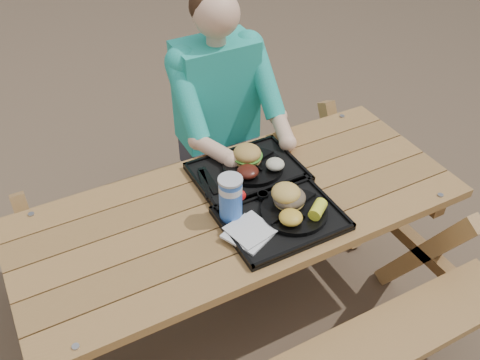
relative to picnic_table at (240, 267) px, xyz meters
name	(u,v)px	position (x,y,z in m)	size (l,w,h in m)	color
ground	(240,318)	(0.00, 0.00, -0.38)	(60.00, 60.00, 0.00)	#999999
picnic_table	(240,267)	(0.00, 0.00, 0.00)	(1.80, 1.49, 0.75)	#999999
tray_near	(281,219)	(0.10, -0.16, 0.39)	(0.45, 0.35, 0.02)	black
tray_far	(248,174)	(0.12, 0.15, 0.39)	(0.45, 0.35, 0.02)	black
plate_near	(294,212)	(0.15, -0.16, 0.41)	(0.26, 0.26, 0.02)	black
plate_far	(253,167)	(0.15, 0.16, 0.41)	(0.26, 0.26, 0.02)	black
napkin_stack	(249,233)	(-0.06, -0.18, 0.40)	(0.15, 0.15, 0.02)	silver
soda_cup	(231,199)	(-0.07, -0.06, 0.48)	(0.09, 0.09, 0.18)	blue
condiment_bbq	(263,196)	(0.09, -0.03, 0.41)	(0.05, 0.05, 0.03)	black
condiment_mustard	(279,189)	(0.17, -0.02, 0.41)	(0.05, 0.05, 0.03)	yellow
sandwich	(290,190)	(0.16, -0.12, 0.48)	(0.12, 0.12, 0.13)	gold
mac_cheese	(291,217)	(0.10, -0.21, 0.44)	(0.09, 0.09, 0.04)	gold
corn_cob	(318,209)	(0.22, -0.22, 0.44)	(0.08, 0.08, 0.05)	#F7FF35
cutlery_far	(209,181)	(-0.05, 0.17, 0.40)	(0.03, 0.18, 0.01)	black
burger	(247,150)	(0.14, 0.20, 0.47)	(0.12, 0.12, 0.11)	#BC8D42
baked_beans	(248,171)	(0.09, 0.11, 0.44)	(0.09, 0.09, 0.04)	#4B160F
potato_salad	(275,164)	(0.22, 0.09, 0.44)	(0.08, 0.08, 0.04)	beige
diner	(219,133)	(0.22, 0.64, 0.27)	(0.48, 0.84, 1.28)	teal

